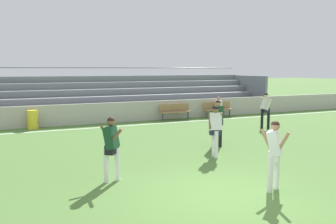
{
  "coord_description": "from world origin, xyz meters",
  "views": [
    {
      "loc": [
        -4.24,
        -6.38,
        2.82
      ],
      "look_at": [
        1.24,
        5.76,
        1.19
      ],
      "focal_mm": 37.83,
      "sensor_mm": 36.0,
      "label": 1
    }
  ],
  "objects_px": {
    "trash_bin": "(33,120)",
    "bench_near_bin": "(218,108)",
    "player_white_dropping_back": "(266,107)",
    "bleacher_stand": "(137,94)",
    "spectator_seated": "(219,105)",
    "player_white_challenging": "(215,127)",
    "player_dark_pressing_high": "(218,119)",
    "soccer_ball": "(215,148)",
    "player_dark_deep_cover": "(111,144)",
    "bench_far_left": "(175,110)",
    "player_white_trailing_run": "(274,150)"
  },
  "relations": [
    {
      "from": "bleacher_stand",
      "to": "player_white_challenging",
      "type": "distance_m",
      "value": 11.45
    },
    {
      "from": "player_dark_pressing_high",
      "to": "bleacher_stand",
      "type": "bearing_deg",
      "value": 87.71
    },
    {
      "from": "trash_bin",
      "to": "soccer_ball",
      "type": "height_order",
      "value": "trash_bin"
    },
    {
      "from": "bench_far_left",
      "to": "player_dark_deep_cover",
      "type": "distance_m",
      "value": 11.0
    },
    {
      "from": "bench_near_bin",
      "to": "trash_bin",
      "type": "height_order",
      "value": "bench_near_bin"
    },
    {
      "from": "bench_near_bin",
      "to": "player_white_dropping_back",
      "type": "bearing_deg",
      "value": -91.69
    },
    {
      "from": "player_white_challenging",
      "to": "bench_near_bin",
      "type": "bearing_deg",
      "value": 57.25
    },
    {
      "from": "bench_near_bin",
      "to": "player_white_challenging",
      "type": "bearing_deg",
      "value": -122.75
    },
    {
      "from": "player_dark_pressing_high",
      "to": "player_white_challenging",
      "type": "xyz_separation_m",
      "value": [
        -0.94,
        -1.35,
        -0.03
      ]
    },
    {
      "from": "bench_near_bin",
      "to": "bleacher_stand",
      "type": "bearing_deg",
      "value": 139.48
    },
    {
      "from": "spectator_seated",
      "to": "player_white_challenging",
      "type": "bearing_deg",
      "value": -123.13
    },
    {
      "from": "player_dark_pressing_high",
      "to": "player_dark_deep_cover",
      "type": "xyz_separation_m",
      "value": [
        -4.63,
        -2.42,
        -0.04
      ]
    },
    {
      "from": "spectator_seated",
      "to": "player_white_trailing_run",
      "type": "bearing_deg",
      "value": -116.66
    },
    {
      "from": "bleacher_stand",
      "to": "bench_near_bin",
      "type": "bearing_deg",
      "value": -40.52
    },
    {
      "from": "bench_near_bin",
      "to": "player_dark_deep_cover",
      "type": "height_order",
      "value": "player_dark_deep_cover"
    },
    {
      "from": "player_dark_pressing_high",
      "to": "player_white_challenging",
      "type": "bearing_deg",
      "value": -124.93
    },
    {
      "from": "trash_bin",
      "to": "bench_near_bin",
      "type": "bearing_deg",
      "value": -0.23
    },
    {
      "from": "spectator_seated",
      "to": "player_dark_pressing_high",
      "type": "distance_m",
      "value": 7.87
    },
    {
      "from": "bench_near_bin",
      "to": "player_white_trailing_run",
      "type": "xyz_separation_m",
      "value": [
        -5.64,
        -11.35,
        0.43
      ]
    },
    {
      "from": "spectator_seated",
      "to": "player_white_trailing_run",
      "type": "distance_m",
      "value": 12.57
    },
    {
      "from": "trash_bin",
      "to": "player_white_dropping_back",
      "type": "bearing_deg",
      "value": -23.78
    },
    {
      "from": "bleacher_stand",
      "to": "player_dark_pressing_high",
      "type": "bearing_deg",
      "value": -92.29
    },
    {
      "from": "player_dark_pressing_high",
      "to": "soccer_ball",
      "type": "height_order",
      "value": "player_dark_pressing_high"
    },
    {
      "from": "bench_far_left",
      "to": "spectator_seated",
      "type": "bearing_deg",
      "value": -2.39
    },
    {
      "from": "player_white_trailing_run",
      "to": "bench_near_bin",
      "type": "bearing_deg",
      "value": 63.58
    },
    {
      "from": "player_dark_pressing_high",
      "to": "soccer_ball",
      "type": "bearing_deg",
      "value": -127.81
    },
    {
      "from": "spectator_seated",
      "to": "player_white_dropping_back",
      "type": "height_order",
      "value": "player_white_dropping_back"
    },
    {
      "from": "trash_bin",
      "to": "soccer_ball",
      "type": "xyz_separation_m",
      "value": [
        5.4,
        -7.46,
        -0.33
      ]
    },
    {
      "from": "player_white_dropping_back",
      "to": "player_dark_deep_cover",
      "type": "distance_m",
      "value": 9.96
    },
    {
      "from": "trash_bin",
      "to": "player_white_dropping_back",
      "type": "relative_size",
      "value": 0.52
    },
    {
      "from": "trash_bin",
      "to": "soccer_ball",
      "type": "bearing_deg",
      "value": -54.09
    },
    {
      "from": "player_white_dropping_back",
      "to": "soccer_ball",
      "type": "bearing_deg",
      "value": -146.99
    },
    {
      "from": "trash_bin",
      "to": "player_white_challenging",
      "type": "bearing_deg",
      "value": -58.43
    },
    {
      "from": "bleacher_stand",
      "to": "spectator_seated",
      "type": "distance_m",
      "value": 5.17
    },
    {
      "from": "player_dark_pressing_high",
      "to": "player_dark_deep_cover",
      "type": "relative_size",
      "value": 1.04
    },
    {
      "from": "bench_far_left",
      "to": "player_dark_deep_cover",
      "type": "xyz_separation_m",
      "value": [
        -6.09,
        -9.15,
        0.43
      ]
    },
    {
      "from": "player_dark_pressing_high",
      "to": "spectator_seated",
      "type": "bearing_deg",
      "value": 57.25
    },
    {
      "from": "bleacher_stand",
      "to": "player_dark_deep_cover",
      "type": "relative_size",
      "value": 10.48
    },
    {
      "from": "trash_bin",
      "to": "spectator_seated",
      "type": "distance_m",
      "value": 10.19
    },
    {
      "from": "trash_bin",
      "to": "player_dark_pressing_high",
      "type": "relative_size",
      "value": 0.52
    },
    {
      "from": "bleacher_stand",
      "to": "player_white_challenging",
      "type": "height_order",
      "value": "bleacher_stand"
    },
    {
      "from": "player_white_dropping_back",
      "to": "trash_bin",
      "type": "bearing_deg",
      "value": 156.22
    },
    {
      "from": "player_white_dropping_back",
      "to": "player_white_trailing_run",
      "type": "distance_m",
      "value": 8.88
    },
    {
      "from": "player_dark_deep_cover",
      "to": "soccer_ball",
      "type": "bearing_deg",
      "value": 22.93
    },
    {
      "from": "player_white_dropping_back",
      "to": "bench_far_left",
      "type": "bearing_deg",
      "value": 121.18
    },
    {
      "from": "player_white_dropping_back",
      "to": "spectator_seated",
      "type": "bearing_deg",
      "value": 88.26
    },
    {
      "from": "bench_near_bin",
      "to": "player_white_trailing_run",
      "type": "relative_size",
      "value": 1.09
    },
    {
      "from": "bench_near_bin",
      "to": "spectator_seated",
      "type": "relative_size",
      "value": 1.49
    },
    {
      "from": "bench_near_bin",
      "to": "player_dark_pressing_high",
      "type": "relative_size",
      "value": 1.06
    },
    {
      "from": "trash_bin",
      "to": "player_dark_deep_cover",
      "type": "xyz_separation_m",
      "value": [
        1.31,
        -9.19,
        0.53
      ]
    }
  ]
}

